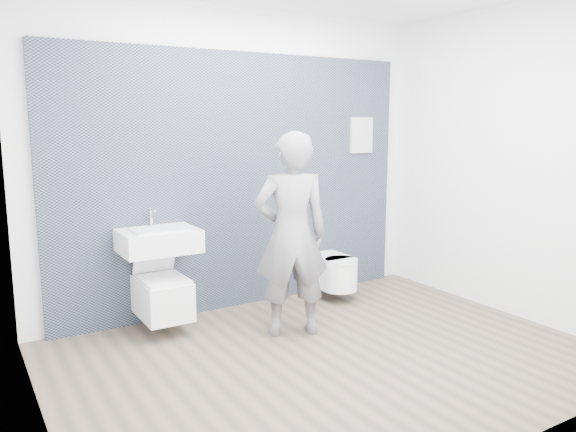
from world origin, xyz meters
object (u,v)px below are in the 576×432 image
washbasin (159,240)px  toilet_rounded (334,272)px  toilet_square (162,295)px  visitor (291,235)px

washbasin → toilet_rounded: size_ratio=1.08×
toilet_square → toilet_rounded: toilet_square is taller
toilet_rounded → washbasin: bearing=178.2°
toilet_rounded → toilet_square: bearing=179.3°
toilet_rounded → visitor: bearing=-145.7°
toilet_square → toilet_rounded: 1.77m
washbasin → toilet_square: bearing=-90.0°
washbasin → visitor: bearing=-35.4°
toilet_square → visitor: visitor is taller
toilet_rounded → visitor: visitor is taller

